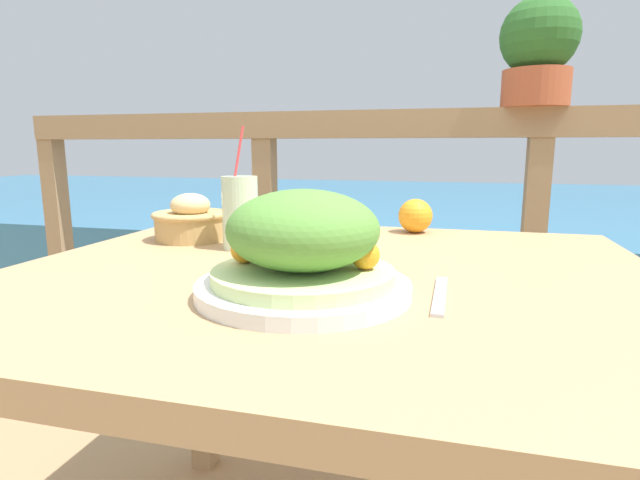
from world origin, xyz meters
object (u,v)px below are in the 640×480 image
(drink_glass, at_px, (240,213))
(bread_basket, at_px, (191,221))
(salad_plate, at_px, (301,250))
(potted_plant, at_px, (538,50))

(drink_glass, relative_size, bread_basket, 1.45)
(salad_plate, bearing_deg, bread_basket, 136.21)
(salad_plate, height_order, drink_glass, drink_glass)
(salad_plate, bearing_deg, potted_plant, 67.60)
(salad_plate, relative_size, drink_glass, 1.22)
(potted_plant, bearing_deg, bread_basket, -138.28)
(salad_plate, height_order, bread_basket, salad_plate)
(salad_plate, height_order, potted_plant, potted_plant)
(drink_glass, xyz_separation_m, bread_basket, (-0.15, 0.07, -0.03))
(potted_plant, bearing_deg, drink_glass, -129.89)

